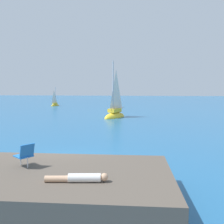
# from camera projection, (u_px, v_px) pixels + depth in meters

# --- Properties ---
(ground_plane) EXTENTS (160.00, 160.00, 0.00)m
(ground_plane) POSITION_uv_depth(u_px,v_px,m) (63.00, 164.00, 11.63)
(ground_plane) COLOR #236093
(shore_ledge) EXTENTS (6.73, 4.15, 1.02)m
(shore_ledge) POSITION_uv_depth(u_px,v_px,m) (64.00, 188.00, 7.71)
(shore_ledge) COLOR brown
(shore_ledge) RESTS_ON ground
(boulder_seaward) EXTENTS (1.05, 1.06, 0.60)m
(boulder_seaward) POSITION_uv_depth(u_px,v_px,m) (66.00, 177.00, 9.97)
(boulder_seaward) COLOR brown
(boulder_seaward) RESTS_ON ground
(boulder_inland) EXTENTS (1.64, 1.64, 0.76)m
(boulder_inland) POSITION_uv_depth(u_px,v_px,m) (58.00, 179.00, 9.76)
(boulder_inland) COLOR #4C4C45
(boulder_inland) RESTS_ON ground
(sailboat_near) EXTENTS (2.90, 3.88, 7.10)m
(sailboat_near) POSITION_uv_depth(u_px,v_px,m) (115.00, 114.00, 28.57)
(sailboat_near) COLOR yellow
(sailboat_near) RESTS_ON ground
(sailboat_far) EXTENTS (1.46, 2.06, 3.73)m
(sailboat_far) POSITION_uv_depth(u_px,v_px,m) (55.00, 105.00, 45.31)
(sailboat_far) COLOR yellow
(sailboat_far) RESTS_ON ground
(person_sunbather) EXTENTS (1.76, 0.36, 0.25)m
(person_sunbather) POSITION_uv_depth(u_px,v_px,m) (80.00, 178.00, 6.85)
(person_sunbather) COLOR white
(person_sunbather) RESTS_ON shore_ledge
(beach_chair) EXTENTS (0.76, 0.74, 0.80)m
(beach_chair) POSITION_uv_depth(u_px,v_px,m) (25.00, 154.00, 8.08)
(beach_chair) COLOR blue
(beach_chair) RESTS_ON shore_ledge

